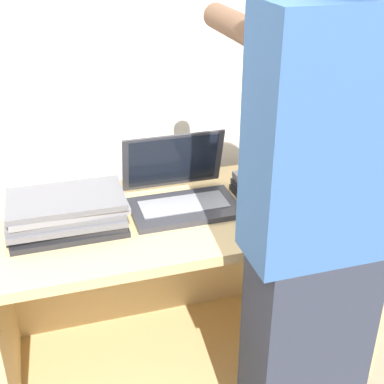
{
  "coord_description": "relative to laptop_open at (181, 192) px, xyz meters",
  "views": [
    {
      "loc": [
        -0.45,
        -1.27,
        1.63
      ],
      "look_at": [
        0.0,
        0.21,
        0.82
      ],
      "focal_mm": 50.0,
      "sensor_mm": 36.0,
      "label": 1
    }
  ],
  "objects": [
    {
      "name": "wall_back",
      "position": [
        0.0,
        0.36,
        0.45
      ],
      "size": [
        8.0,
        0.05,
        2.4
      ],
      "color": "silver",
      "rests_on": "ground_plane"
    },
    {
      "name": "cart",
      "position": [
        0.0,
        0.02,
        -0.4
      ],
      "size": [
        1.37,
        0.61,
        0.7
      ],
      "color": "tan",
      "rests_on": "ground_plane"
    },
    {
      "name": "laptop_open",
      "position": [
        0.0,
        0.0,
        0.0
      ],
      "size": [
        0.38,
        0.3,
        0.24
      ],
      "color": "#333338",
      "rests_on": "cart"
    },
    {
      "name": "laptop_stack_left",
      "position": [
        -0.4,
        -0.05,
        0.01
      ],
      "size": [
        0.39,
        0.25,
        0.12
      ],
      "color": "#232326",
      "rests_on": "cart"
    },
    {
      "name": "laptop_stack_right",
      "position": [
        0.4,
        -0.05,
        -0.01
      ],
      "size": [
        0.39,
        0.25,
        0.08
      ],
      "color": "#232326",
      "rests_on": "cart"
    },
    {
      "name": "person",
      "position": [
        0.23,
        -0.56,
        0.11
      ],
      "size": [
        0.4,
        0.53,
        1.69
      ],
      "color": "#2D3342",
      "rests_on": "ground_plane"
    }
  ]
}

